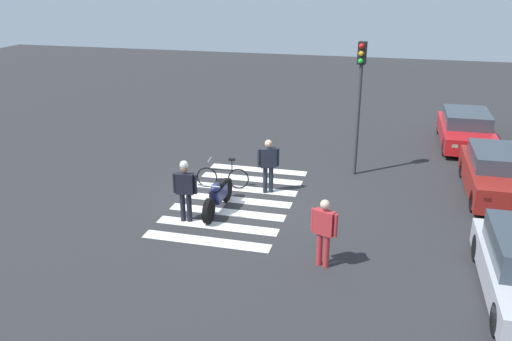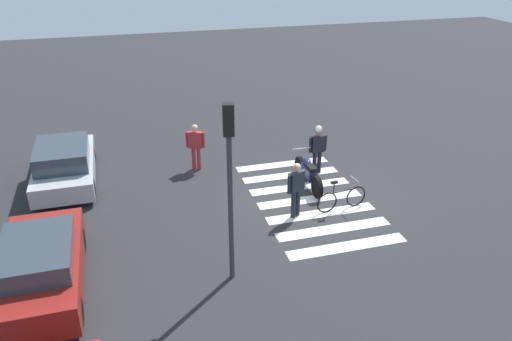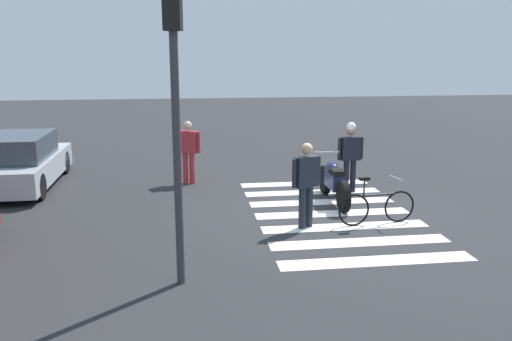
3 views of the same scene
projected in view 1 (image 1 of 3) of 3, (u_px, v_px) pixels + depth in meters
ground_plane at (236, 200)px, 16.07m from camera, size 60.00×60.00×0.00m
police_motorcycle at (218, 196)px, 15.18m from camera, size 2.27×0.62×1.06m
leaning_bicycle at (223, 177)px, 16.85m from camera, size 0.46×1.66×0.99m
officer_on_foot at (268, 163)px, 16.30m from camera, size 0.39×0.62×1.70m
officer_by_motorcycle at (185, 187)px, 14.38m from camera, size 0.25×0.66×1.75m
pedestrian_bystander at (324, 229)px, 12.17m from camera, size 0.35×0.63×1.66m
crosswalk_stripes at (236, 200)px, 16.07m from camera, size 5.85×3.35×0.01m
car_red_convertible at (466, 129)px, 20.98m from camera, size 4.34×1.90×1.31m
car_maroon_wagon at (497, 174)px, 16.26m from camera, size 4.17×1.79×1.38m
traffic_light_pole at (360, 88)px, 17.11m from camera, size 0.35×0.28×4.38m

